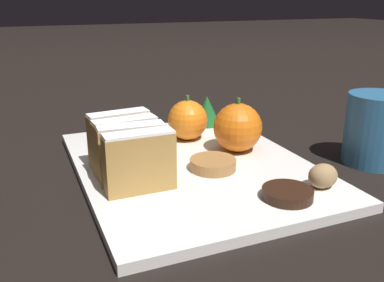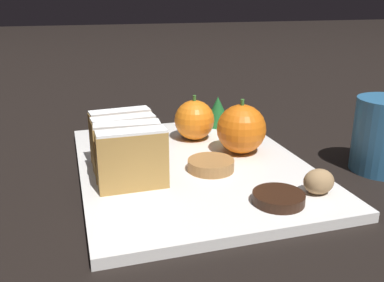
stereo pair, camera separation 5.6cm
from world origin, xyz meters
TOP-DOWN VIEW (x-y plane):
  - ground_plane at (0.00, 0.00)m, footprint 6.00×6.00m
  - serving_platter at (0.00, 0.00)m, footprint 0.29×0.37m
  - stollen_slice_front at (-0.09, -0.06)m, footprint 0.08×0.02m
  - stollen_slice_second at (-0.09, -0.03)m, footprint 0.08×0.03m
  - stollen_slice_third at (-0.09, 0.00)m, footprint 0.08×0.03m
  - stollen_slice_fourth at (-0.09, 0.03)m, footprint 0.08×0.03m
  - orange_near at (0.08, 0.02)m, footprint 0.07×0.07m
  - orange_far at (0.03, 0.09)m, footprint 0.06×0.06m
  - walnut at (0.11, -0.13)m, footprint 0.04×0.03m
  - chocolate_cookie at (0.06, -0.14)m, footprint 0.06×0.06m
  - gingerbread_cookie at (0.02, -0.03)m, footprint 0.06×0.06m
  - evergreen_sprig at (0.09, 0.15)m, footprint 0.05×0.05m
  - coffee_mug at (0.25, -0.07)m, footprint 0.11×0.08m

SIDE VIEW (x-z plane):
  - ground_plane at x=0.00m, z-range 0.00..0.00m
  - serving_platter at x=0.00m, z-range 0.00..0.01m
  - chocolate_cookie at x=0.06m, z-range 0.01..0.02m
  - gingerbread_cookie at x=0.02m, z-range 0.01..0.03m
  - walnut at x=0.11m, z-range 0.01..0.04m
  - evergreen_sprig at x=0.09m, z-range 0.01..0.06m
  - orange_far at x=0.03m, z-range 0.01..0.08m
  - orange_near at x=0.08m, z-range 0.01..0.08m
  - stollen_slice_front at x=-0.09m, z-range 0.01..0.08m
  - stollen_slice_second at x=-0.09m, z-range 0.01..0.08m
  - stollen_slice_third at x=-0.09m, z-range 0.01..0.08m
  - stollen_slice_fourth at x=-0.09m, z-range 0.01..0.08m
  - coffee_mug at x=0.25m, z-range 0.00..0.10m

